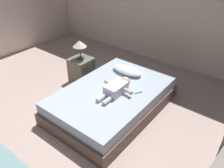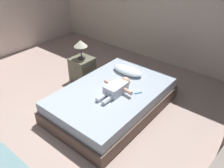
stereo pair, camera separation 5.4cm
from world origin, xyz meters
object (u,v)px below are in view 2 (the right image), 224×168
Objects in this scene: baby at (117,88)px; toothbrush at (138,93)px; nightstand at (83,70)px; lamp at (81,44)px; bed at (112,100)px; pillow at (128,70)px.

baby is 0.33m from toothbrush.
baby is at bearing -17.07° from nightstand.
toothbrush is 1.40m from lamp.
lamp is at bearing 161.36° from bed.
pillow reaches higher than bed.
nightstand is at bearing 173.26° from toothbrush.
baby is at bearing -69.66° from pillow.
toothbrush is at bearing -6.74° from lamp.
pillow is 0.61m from toothbrush.
toothbrush reaches higher than bed.
lamp is at bearing 173.26° from toothbrush.
bed is at bearing -18.64° from nightstand.
baby reaches higher than toothbrush.
bed is 2.93× the size of baby.
nightstand is at bearing -90.00° from lamp.
nightstand is (-0.98, 0.33, 0.05)m from bed.
pillow reaches higher than toothbrush.
toothbrush is 0.32× the size of lamp.
bed is 1.17m from lamp.
lamp is (-1.35, 0.16, 0.35)m from toothbrush.
baby is 6.00× the size of toothbrush.
baby is 1.91× the size of lamp.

